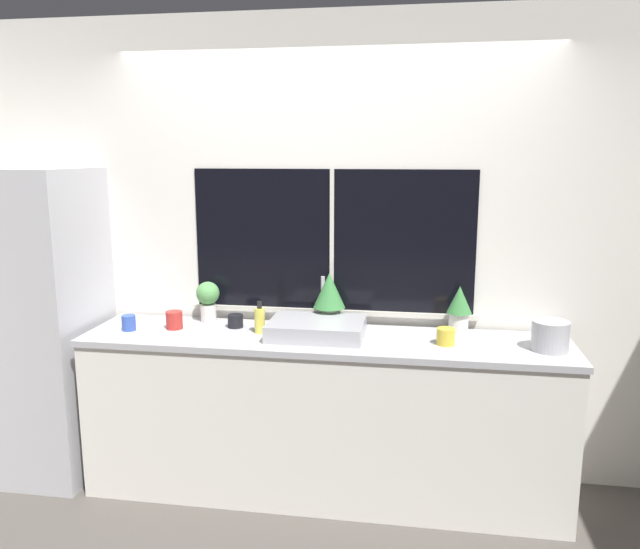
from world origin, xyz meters
The scene contains 15 objects.
ground_plane centered at (0.00, 0.00, 0.00)m, with size 14.00×14.00×0.00m, color #4C4742.
wall_back centered at (0.00, 0.63, 1.35)m, with size 8.00×0.09×2.70m.
wall_left centered at (-2.42, 1.50, 1.35)m, with size 0.06×7.00×2.70m.
counter centered at (0.00, 0.28, 0.46)m, with size 2.67×0.59×0.92m.
refrigerator centered at (-1.76, 0.32, 0.92)m, with size 0.76×0.73×1.83m.
sink centered at (-0.04, 0.29, 0.97)m, with size 0.52×0.43×0.29m.
potted_plant_left centered at (-0.73, 0.49, 1.07)m, with size 0.14×0.14×0.24m.
potted_plant_center centered at (0.00, 0.49, 1.12)m, with size 0.19×0.19×0.32m.
potted_plant_right centered at (0.74, 0.49, 1.07)m, with size 0.14×0.14×0.27m.
soap_bottle centered at (-0.37, 0.30, 1.00)m, with size 0.06×0.06×0.18m.
mug_red centered at (-0.87, 0.31, 0.97)m, with size 0.10×0.10×0.10m.
mug_black centered at (-0.54, 0.39, 0.96)m, with size 0.09×0.09×0.08m.
mug_blue centered at (-1.12, 0.24, 0.97)m, with size 0.08×0.08×0.09m.
mug_yellow centered at (0.66, 0.25, 0.97)m, with size 0.10×0.10×0.09m.
kettle centered at (1.18, 0.23, 1.01)m, with size 0.19×0.19×0.17m.
Camera 1 is at (0.51, -2.98, 1.92)m, focal length 35.00 mm.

